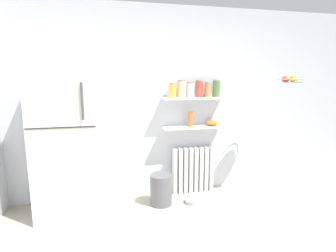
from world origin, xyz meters
The scene contains 16 objects.
back_wall centered at (0.00, 2.05, 1.30)m, with size 7.04×0.10×2.60m, color silver.
refrigerator centered at (-1.40, 1.68, 0.89)m, with size 0.73×0.67×1.78m.
radiator centered at (0.27, 1.92, 0.33)m, with size 0.60×0.12×0.66m.
wall_shelf_lower centered at (0.27, 1.89, 0.97)m, with size 0.89×0.22×0.03m, color white.
wall_shelf_upper centered at (0.27, 1.89, 1.37)m, with size 0.89×0.22×0.03m, color white.
storage_jar_0 centered at (-0.04, 1.89, 1.48)m, with size 0.10×0.10×0.19m.
storage_jar_1 centered at (0.09, 1.89, 1.50)m, with size 0.12×0.12×0.23m.
storage_jar_2 centered at (0.21, 1.89, 1.49)m, with size 0.10×0.10×0.21m.
storage_jar_3 centered at (0.34, 1.89, 1.50)m, with size 0.10×0.10×0.24m.
storage_jar_4 centered at (0.46, 1.89, 1.49)m, with size 0.09×0.09×0.21m.
storage_jar_5 centered at (0.59, 1.89, 1.50)m, with size 0.10×0.10×0.24m.
vase centered at (0.22, 1.89, 1.08)m, with size 0.07×0.07×0.21m, color #CC7033.
shelf_bowl centered at (0.54, 1.89, 1.02)m, with size 0.17×0.17×0.08m, color orange.
trash_bin centered at (-0.26, 1.62, 0.20)m, with size 0.28×0.28×0.40m, color slate.
pet_food_bowl centered at (0.16, 1.55, 0.03)m, with size 0.21×0.21×0.05m, color #B7B7BC.
hanging_fruit_basket centered at (1.41, 1.44, 1.63)m, with size 0.34×0.34×0.10m.
Camera 1 is at (-0.91, -1.64, 1.65)m, focal length 28.72 mm.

